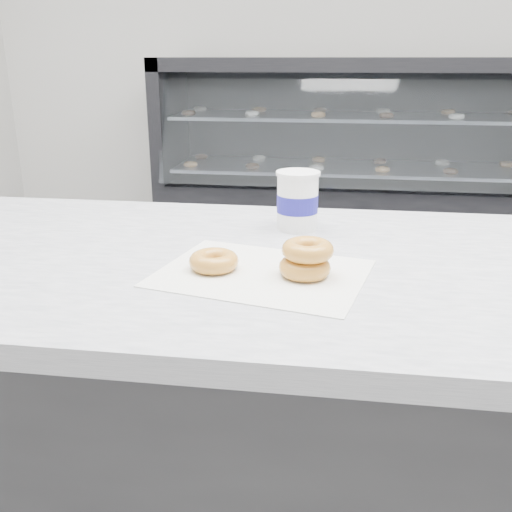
{
  "coord_description": "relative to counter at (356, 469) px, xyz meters",
  "views": [
    {
      "loc": [
        -0.06,
        -1.57,
        1.24
      ],
      "look_at": [
        -0.2,
        -0.67,
        0.93
      ],
      "focal_mm": 40.0,
      "sensor_mm": 36.0,
      "label": 1
    }
  ],
  "objects": [
    {
      "name": "display_case",
      "position": [
        0.0,
        2.72,
        0.04
      ],
      "size": [
        2.4,
        0.74,
        1.25
      ],
      "color": "black",
      "rests_on": "ground"
    },
    {
      "name": "ground",
      "position": [
        0.0,
        0.6,
        -0.45
      ],
      "size": [
        5.0,
        5.0,
        0.0
      ],
      "primitive_type": "plane",
      "color": "gray",
      "rests_on": "ground"
    },
    {
      "name": "counter",
      "position": [
        0.0,
        0.0,
        0.0
      ],
      "size": [
        3.06,
        0.76,
        0.9
      ],
      "color": "#333335",
      "rests_on": "ground"
    },
    {
      "name": "donut_stack",
      "position": [
        -0.11,
        -0.09,
        0.48
      ],
      "size": [
        0.1,
        0.1,
        0.06
      ],
      "color": "gold",
      "rests_on": "wax_paper"
    },
    {
      "name": "coffee_cup",
      "position": [
        -0.15,
        0.19,
        0.51
      ],
      "size": [
        0.11,
        0.11,
        0.12
      ],
      "rotation": [
        0.0,
        0.0,
        -0.25
      ],
      "color": "white",
      "rests_on": "counter"
    },
    {
      "name": "donut_single",
      "position": [
        -0.27,
        -0.08,
        0.46
      ],
      "size": [
        0.09,
        0.09,
        0.03
      ],
      "primitive_type": "torus",
      "rotation": [
        0.0,
        0.0,
        -0.03
      ],
      "color": "gold",
      "rests_on": "wax_paper"
    },
    {
      "name": "wax_paper",
      "position": [
        -0.18,
        -0.08,
        0.45
      ],
      "size": [
        0.39,
        0.33,
        0.0
      ],
      "primitive_type": "cube",
      "rotation": [
        0.0,
        0.0,
        -0.22
      ],
      "color": "white",
      "rests_on": "counter"
    }
  ]
}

